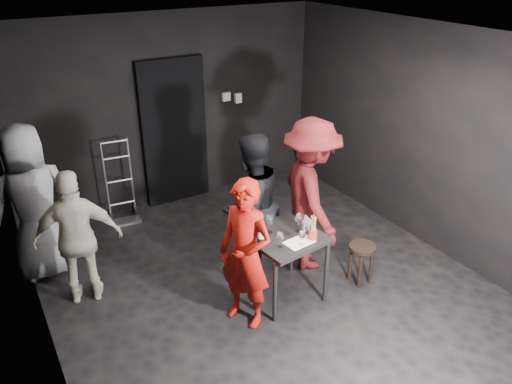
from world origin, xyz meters
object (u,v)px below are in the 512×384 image
tasting_table (285,244)px  man_maroon (311,181)px  woman_black (251,198)px  wine_bottle (261,234)px  hand_truck (123,206)px  breadstick_cup (313,228)px  stool (362,254)px  bystander_grey (30,188)px  bystander_cream (78,238)px  server_red (245,252)px

tasting_table → man_maroon: size_ratio=0.34×
woman_black → wine_bottle: bearing=50.3°
hand_truck → breadstick_cup: bearing=-60.0°
stool → woman_black: bearing=136.1°
bystander_grey → wine_bottle: bystander_grey is taller
man_maroon → bystander_cream: size_ratio=1.45×
tasting_table → server_red: bearing=-165.8°
bystander_grey → wine_bottle: size_ratio=6.72×
stool → woman_black: (-0.91, 0.88, 0.56)m
woman_black → man_maroon: bearing=138.9°
wine_bottle → breadstick_cup: 0.54m
server_red → bystander_grey: bystander_grey is taller
hand_truck → woman_black: size_ratio=0.63×
stool → man_maroon: bearing=115.8°
tasting_table → bystander_cream: (-1.86, 1.04, 0.10)m
wine_bottle → bystander_grey: bearing=135.7°
stool → server_red: (-1.43, 0.10, 0.45)m
man_maroon → bystander_grey: 3.07m
breadstick_cup → wine_bottle: bearing=161.5°
server_red → woman_black: size_ratio=0.88×
woman_black → bystander_grey: bystander_grey is taller
stool → bystander_cream: bearing=154.9°
stool → bystander_grey: bearing=146.4°
server_red → woman_black: 0.94m
woman_black → wine_bottle: woman_black is taller
bystander_grey → server_red: bearing=123.8°
stool → wine_bottle: 1.31m
breadstick_cup → server_red: bearing=175.3°
stool → woman_black: 1.39m
server_red → breadstick_cup: size_ratio=5.63×
bystander_cream → wine_bottle: (1.55, -1.07, 0.12)m
stool → hand_truck: bearing=124.2°
man_maroon → wine_bottle: 1.00m
man_maroon → server_red: bearing=128.3°
wine_bottle → woman_black: bearing=67.8°
stool → man_maroon: size_ratio=0.22×
bystander_cream → bystander_grey: bearing=-51.8°
server_red → tasting_table: bearing=77.8°
tasting_table → server_red: server_red is taller
stool → breadstick_cup: breadstick_cup is taller
hand_truck → bystander_cream: 1.79m
hand_truck → man_maroon: 2.81m
woman_black → wine_bottle: (-0.27, -0.66, -0.05)m
bystander_grey → breadstick_cup: 3.07m
server_red → stool: bearing=59.4°
stool → bystander_cream: bystander_cream is taller
woman_black → man_maroon: man_maroon is taller
server_red → breadstick_cup: server_red is taller
tasting_table → stool: size_ratio=1.60×
bystander_cream → wine_bottle: 1.89m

